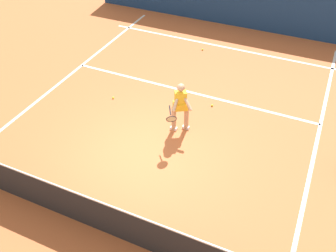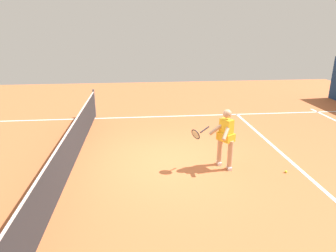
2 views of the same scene
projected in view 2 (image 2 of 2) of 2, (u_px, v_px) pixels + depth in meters
The scene contains 7 objects.
ground_plane at pixel (170, 161), 8.19m from camera, with size 24.15×24.15×0.00m, color #C66638.
service_line_marking at pixel (284, 156), 8.51m from camera, with size 8.44×0.10×0.01m, color white.
sideline_right_marking at pixel (159, 117), 12.18m from camera, with size 0.10×16.57×0.01m, color white.
court_net at pixel (72, 147), 7.78m from camera, with size 9.12×0.08×1.11m.
tennis_player at pixel (225, 136), 7.58m from camera, with size 0.68×1.14×1.55m.
tennis_ball_near at pixel (218, 132), 10.32m from camera, with size 0.07×0.07×0.07m, color #D1E533.
tennis_ball_far at pixel (286, 172), 7.52m from camera, with size 0.07×0.07×0.07m, color #D1E533.
Camera 2 is at (-7.42, 0.83, 3.50)m, focal length 32.17 mm.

